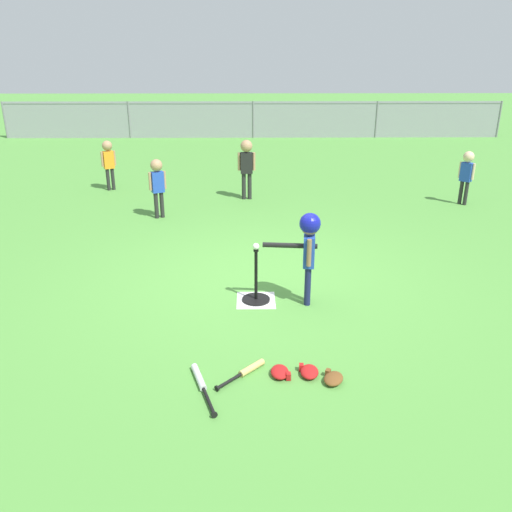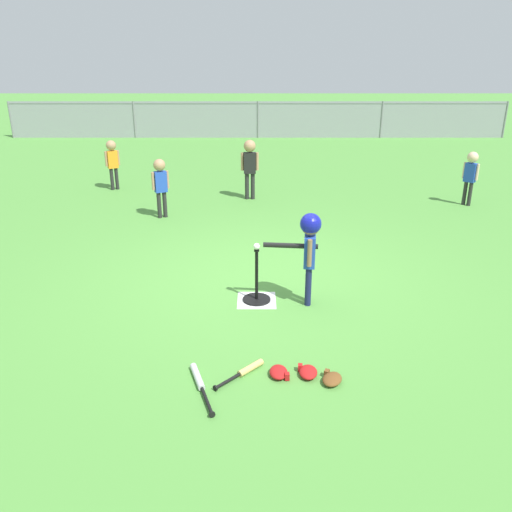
{
  "view_description": "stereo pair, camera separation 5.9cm",
  "coord_description": "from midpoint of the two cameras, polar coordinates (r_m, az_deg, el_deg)",
  "views": [
    {
      "loc": [
        -0.12,
        -6.01,
        2.69
      ],
      "look_at": [
        -0.05,
        -0.6,
        0.55
      ],
      "focal_mm": 36.78,
      "sensor_mm": 36.0,
      "label": 1
    },
    {
      "loc": [
        -0.06,
        -6.01,
        2.69
      ],
      "look_at": [
        -0.05,
        -0.6,
        0.55
      ],
      "focal_mm": 36.78,
      "sensor_mm": 36.0,
      "label": 2
    }
  ],
  "objects": [
    {
      "name": "outfield_fence",
      "position": [
        17.49,
        0.23,
        14.74
      ],
      "size": [
        16.06,
        0.06,
        1.15
      ],
      "color": "slate",
      "rests_on": "ground_plane"
    },
    {
      "name": "glove_tossed_aside",
      "position": [
        4.74,
        2.81,
        -12.51
      ],
      "size": [
        0.17,
        0.22,
        0.07
      ],
      "color": "#B21919",
      "rests_on": "ground_plane"
    },
    {
      "name": "fielder_deep_left",
      "position": [
        9.0,
        -10.25,
        8.1
      ],
      "size": [
        0.27,
        0.2,
        1.01
      ],
      "color": "#262626",
      "rests_on": "ground_plane"
    },
    {
      "name": "ground_plane",
      "position": [
        6.58,
        0.73,
        -2.55
      ],
      "size": [
        60.0,
        60.0,
        0.0
      ],
      "primitive_type": "plane",
      "color": "#51933D"
    },
    {
      "name": "fielder_near_left",
      "position": [
        10.01,
        -0.59,
        10.24
      ],
      "size": [
        0.33,
        0.22,
        1.13
      ],
      "color": "#262626",
      "rests_on": "ground_plane"
    },
    {
      "name": "batter_child",
      "position": [
        5.72,
        6.02,
        1.7
      ],
      "size": [
        0.63,
        0.3,
        1.06
      ],
      "color": "#191E4C",
      "rests_on": "ground_plane"
    },
    {
      "name": "baseball_on_tee",
      "position": [
        5.78,
        0.29,
        1.04
      ],
      "size": [
        0.07,
        0.07,
        0.07
      ],
      "primitive_type": "sphere",
      "color": "white",
      "rests_on": "batting_tee"
    },
    {
      "name": "batting_tee",
      "position": [
        6.0,
        0.28,
        -4.04
      ],
      "size": [
        0.32,
        0.32,
        0.63
      ],
      "color": "black",
      "rests_on": "ground_plane"
    },
    {
      "name": "spare_bat_wood",
      "position": [
        4.76,
        -0.83,
        -12.35
      ],
      "size": [
        0.44,
        0.45,
        0.06
      ],
      "color": "#DBB266",
      "rests_on": "ground_plane"
    },
    {
      "name": "fielder_near_right",
      "position": [
        11.13,
        -15.29,
        10.22
      ],
      "size": [
        0.27,
        0.2,
        1.0
      ],
      "color": "#262626",
      "rests_on": "ground_plane"
    },
    {
      "name": "glove_near_bats",
      "position": [
        4.76,
        5.96,
        -12.43
      ],
      "size": [
        0.18,
        0.23,
        0.07
      ],
      "color": "#B21919",
      "rests_on": "ground_plane"
    },
    {
      "name": "spare_bat_silver",
      "position": [
        4.65,
        -5.88,
        -13.43
      ],
      "size": [
        0.28,
        0.7,
        0.06
      ],
      "color": "silver",
      "rests_on": "ground_plane"
    },
    {
      "name": "home_plate",
      "position": [
        6.04,
        0.28,
        -4.82
      ],
      "size": [
        0.44,
        0.44,
        0.01
      ],
      "primitive_type": "cube",
      "color": "white",
      "rests_on": "ground_plane"
    },
    {
      "name": "glove_by_plate",
      "position": [
        4.7,
        8.56,
        -13.08
      ],
      "size": [
        0.24,
        0.27,
        0.07
      ],
      "color": "brown",
      "rests_on": "ground_plane"
    },
    {
      "name": "fielder_deep_right",
      "position": [
        10.38,
        22.4,
        8.53
      ],
      "size": [
        0.22,
        0.22,
        0.99
      ],
      "color": "#262626",
      "rests_on": "ground_plane"
    }
  ]
}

